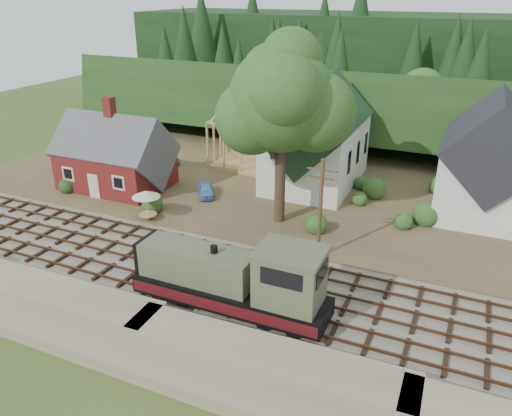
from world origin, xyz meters
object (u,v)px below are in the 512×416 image
at_px(car_green, 105,178).
at_px(car_red, 483,203).
at_px(locomotive, 237,281).
at_px(patio_set, 146,195).
at_px(car_blue, 206,190).

height_order(car_green, car_red, car_green).
bearing_deg(locomotive, car_red, 58.88).
bearing_deg(patio_set, car_green, 149.47).
bearing_deg(car_blue, car_green, 153.80).
height_order(locomotive, patio_set, locomotive).
bearing_deg(car_red, patio_set, 108.26).
bearing_deg(car_green, patio_set, -117.54).
height_order(car_blue, patio_set, patio_set).
distance_m(car_blue, patio_set, 7.27).
relative_size(car_blue, patio_set, 1.32).
height_order(locomotive, car_blue, locomotive).
bearing_deg(locomotive, car_green, 147.61).
relative_size(locomotive, car_red, 3.02).
bearing_deg(locomotive, car_blue, 125.30).
bearing_deg(car_red, locomotive, 138.88).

